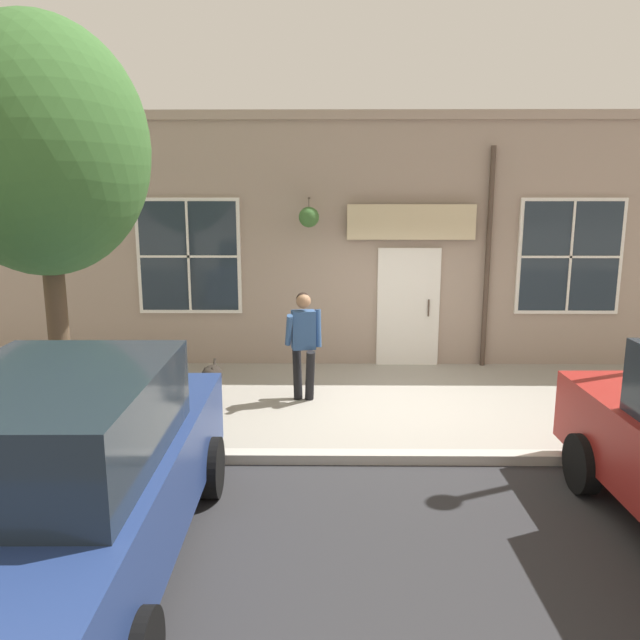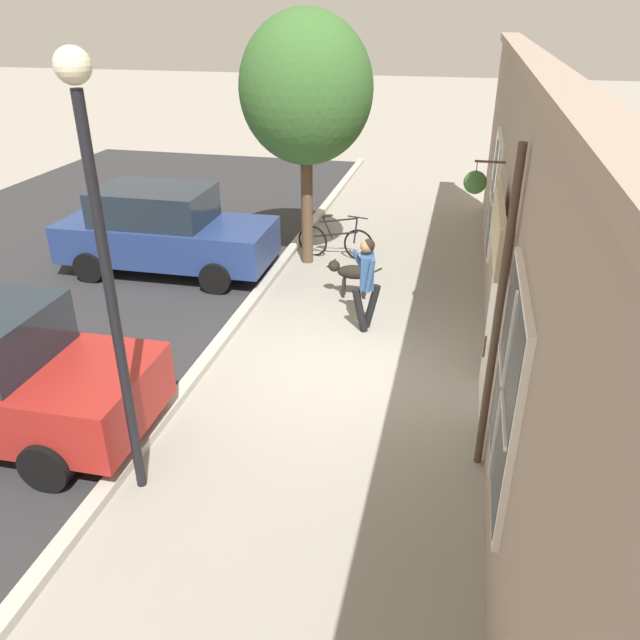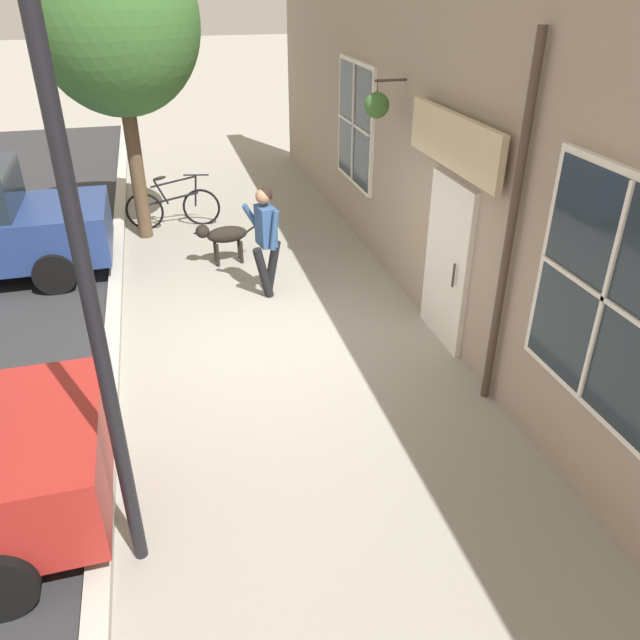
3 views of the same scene
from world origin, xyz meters
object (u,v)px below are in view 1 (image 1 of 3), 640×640
leaning_bicycle (53,400)px  parked_car_nearest_curb (67,477)px  pedestrian_walking (303,336)px  street_tree_by_curb (42,154)px  dog_on_leash (211,377)px

leaning_bicycle → parked_car_nearest_curb: (3.26, 1.56, 0.50)m
pedestrian_walking → street_tree_by_curb: street_tree_by_curb is taller
leaning_bicycle → street_tree_by_curb: bearing=34.0°
pedestrian_walking → parked_car_nearest_curb: 4.76m
dog_on_leash → leaning_bicycle: 2.08m
pedestrian_walking → leaning_bicycle: pedestrian_walking is taller
dog_on_leash → leaning_bicycle: bearing=-70.3°
dog_on_leash → street_tree_by_curb: bearing=-50.6°
leaning_bicycle → pedestrian_walking: bearing=110.1°
street_tree_by_curb → leaning_bicycle: size_ratio=2.87×
street_tree_by_curb → parked_car_nearest_curb: street_tree_by_curb is taller
street_tree_by_curb → leaning_bicycle: bearing=-146.0°
leaning_bicycle → parked_car_nearest_curb: 3.64m
dog_on_leash → street_tree_by_curb: 3.61m
pedestrian_walking → leaning_bicycle: bearing=-69.9°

